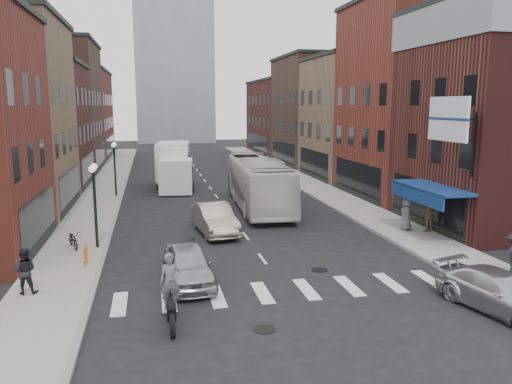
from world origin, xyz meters
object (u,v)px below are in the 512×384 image
at_px(box_truck, 174,166).
at_px(ped_left_solo, 25,271).
at_px(motorcycle_rider, 171,293).
at_px(parked_bicycle, 73,239).
at_px(ped_right_b, 429,215).
at_px(billboard_sign, 450,120).
at_px(streetlamp_near, 94,190).
at_px(ped_right_c, 406,214).
at_px(streetlamp_far, 114,159).
at_px(transit_bus, 258,183).
at_px(sedan_left_far, 215,219).
at_px(sedan_left_near, 188,265).
at_px(bike_rack, 86,256).
at_px(curb_car, 501,292).

height_order(box_truck, ped_left_solo, box_truck).
distance_m(motorcycle_rider, parked_bicycle, 10.17).
distance_m(motorcycle_rider, ped_right_b, 16.31).
bearing_deg(billboard_sign, motorcycle_rider, -156.19).
xyz_separation_m(streetlamp_near, motorcycle_rider, (3.10, -9.19, -1.80)).
distance_m(ped_right_b, ped_right_c, 1.17).
distance_m(streetlamp_far, transit_bus, 11.30).
distance_m(billboard_sign, parked_bicycle, 18.30).
relative_size(billboard_sign, motorcycle_rider, 1.55).
bearing_deg(motorcycle_rider, ped_right_c, 36.01).
bearing_deg(parked_bicycle, sedan_left_far, -4.53).
relative_size(motorcycle_rider, sedan_left_far, 0.50).
bearing_deg(sedan_left_near, box_truck, 84.79).
relative_size(sedan_left_near, parked_bicycle, 2.71).
distance_m(box_truck, ped_right_b, 22.06).
xyz_separation_m(parked_bicycle, ped_left_solo, (-0.83, -5.76, 0.42)).
bearing_deg(motorcycle_rider, streetlamp_near, 109.28).
bearing_deg(sedan_left_near, streetlamp_near, 121.84).
bearing_deg(parked_bicycle, ped_right_b, -22.30).
xyz_separation_m(box_truck, ped_left_solo, (-6.40, -23.19, -0.83)).
height_order(box_truck, ped_right_b, box_truck).
bearing_deg(ped_left_solo, ped_right_b, -163.89).
relative_size(parked_bicycle, ped_left_solo, 0.95).
relative_size(sedan_left_far, ped_right_c, 2.74).
bearing_deg(bike_rack, billboard_sign, -2.83).
bearing_deg(streetlamp_near, ped_right_c, -0.00).
bearing_deg(bike_rack, box_truck, 76.92).
relative_size(billboard_sign, box_truck, 0.43).
bearing_deg(ped_right_c, curb_car, 47.86).
bearing_deg(ped_left_solo, streetlamp_far, -94.31).
bearing_deg(motorcycle_rider, ped_left_solo, 145.62).
relative_size(streetlamp_far, ped_right_c, 2.35).
relative_size(motorcycle_rider, transit_bus, 0.20).
distance_m(bike_rack, transit_bus, 14.73).
bearing_deg(ped_right_b, box_truck, -61.26).
bearing_deg(sedan_left_far, ped_right_c, -18.15).
xyz_separation_m(billboard_sign, ped_right_c, (0.05, 3.50, -5.11)).
distance_m(ped_left_solo, ped_right_b, 19.56).
height_order(bike_rack, motorcycle_rider, motorcycle_rider).
height_order(parked_bicycle, ped_right_c, ped_right_c).
height_order(bike_rack, ped_right_b, ped_right_b).
bearing_deg(box_truck, sedan_left_near, -85.47).
relative_size(sedan_left_near, curb_car, 0.93).
distance_m(transit_bus, curb_car, 19.02).
relative_size(sedan_left_far, parked_bicycle, 3.01).
xyz_separation_m(billboard_sign, ped_right_b, (1.01, 2.85, -5.07)).
height_order(billboard_sign, curb_car, billboard_sign).
bearing_deg(curb_car, box_truck, 94.54).
bearing_deg(box_truck, streetlamp_far, -136.03).
bearing_deg(ped_right_c, billboard_sign, 58.80).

